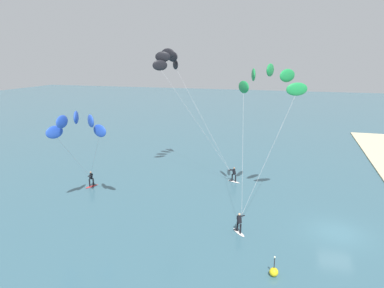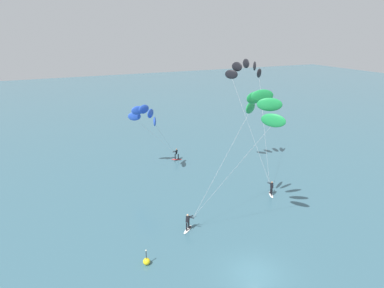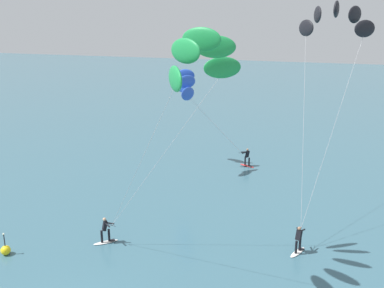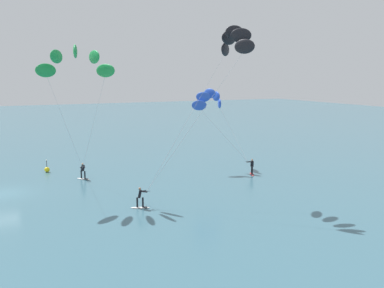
{
  "view_description": "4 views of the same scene",
  "coord_description": "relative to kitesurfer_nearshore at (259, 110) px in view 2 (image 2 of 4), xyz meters",
  "views": [
    {
      "loc": [
        -26.89,
        3.89,
        13.32
      ],
      "look_at": [
        1.74,
        12.39,
        5.85
      ],
      "focal_mm": 32.6,
      "sensor_mm": 36.0,
      "label": 1
    },
    {
      "loc": [
        -12.6,
        -16.43,
        17.54
      ],
      "look_at": [
        1.71,
        15.15,
        5.4
      ],
      "focal_mm": 30.68,
      "sensor_mm": 36.0,
      "label": 2
    },
    {
      "loc": [
        9.98,
        -13.59,
        13.3
      ],
      "look_at": [
        0.75,
        15.33,
        4.31
      ],
      "focal_mm": 40.79,
      "sensor_mm": 36.0,
      "label": 3
    },
    {
      "loc": [
        38.63,
        0.35,
        10.21
      ],
      "look_at": [
        6.15,
        15.6,
        4.28
      ],
      "focal_mm": 38.18,
      "sensor_mm": 36.0,
      "label": 4
    }
  ],
  "objects": [
    {
      "name": "kitesurfer_mid_water",
      "position": [
        5.97,
        11.05,
        1.44
      ],
      "size": [
        5.05,
        9.53,
        14.23
      ],
      "color": "white",
      "rests_on": "ground"
    },
    {
      "name": "kitesurfer_far_out",
      "position": [
        -5.53,
        15.47,
        -3.63
      ],
      "size": [
        7.51,
        5.38,
        8.93
      ],
      "color": "red",
      "rests_on": "ground"
    },
    {
      "name": "ground_plane",
      "position": [
        -3.91,
        -6.16,
        -11.07
      ],
      "size": [
        240.0,
        240.0,
        0.0
      ],
      "primitive_type": "plane",
      "color": "#386070"
    },
    {
      "name": "marker_buoy",
      "position": [
        -10.98,
        -1.73,
        -10.77
      ],
      "size": [
        0.56,
        0.56,
        1.38
      ],
      "color": "yellow",
      "rests_on": "ground"
    },
    {
      "name": "kitesurfer_nearshore",
      "position": [
        0.0,
        0.0,
        0.0
      ],
      "size": [
        8.45,
        6.22,
        12.79
      ],
      "color": "white",
      "rests_on": "ground"
    }
  ]
}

